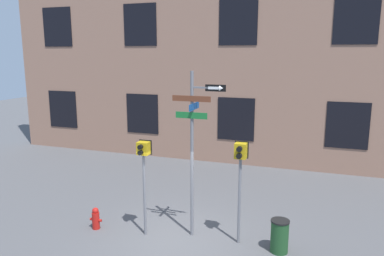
% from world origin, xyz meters
% --- Properties ---
extents(ground_plane, '(60.00, 60.00, 0.00)m').
position_xyz_m(ground_plane, '(0.00, 0.00, 0.00)').
color(ground_plane, '#515154').
extents(building_facade, '(24.00, 0.63, 13.02)m').
position_xyz_m(building_facade, '(0.00, 8.06, 6.51)').
color(building_facade, '#936B56').
rests_on(building_facade, ground_plane).
extents(street_sign_pole, '(1.48, 0.79, 4.71)m').
position_xyz_m(street_sign_pole, '(0.43, 0.43, 2.81)').
color(street_sign_pole, slate).
rests_on(street_sign_pole, ground_plane).
extents(pedestrian_signal_left, '(0.38, 0.40, 2.79)m').
position_xyz_m(pedestrian_signal_left, '(-0.93, 0.02, 2.18)').
color(pedestrian_signal_left, slate).
rests_on(pedestrian_signal_left, ground_plane).
extents(pedestrian_signal_right, '(0.37, 0.40, 2.87)m').
position_xyz_m(pedestrian_signal_right, '(1.73, 0.41, 2.25)').
color(pedestrian_signal_right, slate).
rests_on(pedestrian_signal_right, ground_plane).
extents(fire_hydrant, '(0.38, 0.22, 0.67)m').
position_xyz_m(fire_hydrant, '(-2.49, -0.13, 0.32)').
color(fire_hydrant, red).
rests_on(fire_hydrant, ground_plane).
extents(trash_bin, '(0.49, 0.49, 0.89)m').
position_xyz_m(trash_bin, '(2.85, 0.29, 0.45)').
color(trash_bin, '#1E4723').
rests_on(trash_bin, ground_plane).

